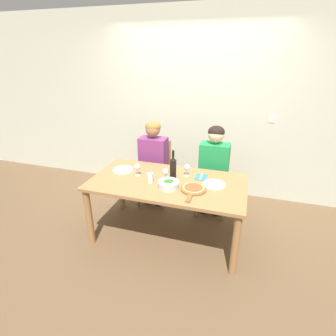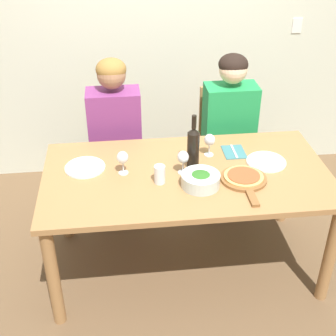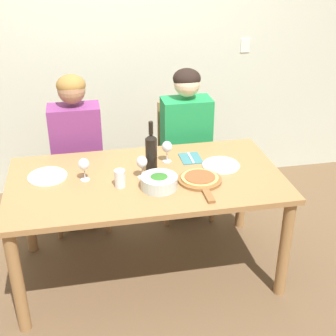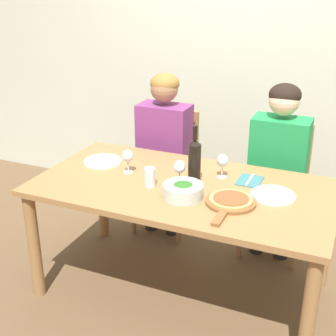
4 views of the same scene
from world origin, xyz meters
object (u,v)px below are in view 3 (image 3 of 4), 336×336
object	(u,v)px
person_woman	(76,140)
broccoli_bowl	(159,182)
dinner_plate_right	(221,165)
wine_bottle	(151,153)
wine_glass_centre	(142,163)
person_man	(187,131)
pizza_on_board	(200,180)
chair_right	(183,154)
chair_left	(79,163)
wine_glass_right	(167,148)
fork_on_napkin	(191,158)
wine_glass_left	(84,165)
water_tumbler	(120,178)
dinner_plate_left	(47,176)

from	to	relation	value
person_woman	broccoli_bowl	distance (m)	0.96
person_woman	dinner_plate_right	size ratio (longest dim) A/B	4.98
wine_bottle	wine_glass_centre	xyz separation A→B (m)	(-0.07, -0.06, -0.04)
person_man	pizza_on_board	bearing A→B (deg)	-97.24
chair_right	person_man	xyz separation A→B (m)	(0.00, -0.11, 0.25)
chair_left	chair_right	distance (m)	0.85
broccoli_bowl	wine_glass_centre	bearing A→B (deg)	118.69
chair_left	person_woman	size ratio (longest dim) A/B	0.75
pizza_on_board	wine_glass_right	distance (m)	0.37
chair_left	fork_on_napkin	size ratio (longest dim) A/B	5.15
wine_bottle	wine_glass_left	bearing A→B (deg)	-177.11
person_woman	wine_glass_left	bearing A→B (deg)	-86.30
chair_right	broccoli_bowl	xyz separation A→B (m)	(-0.37, -0.93, 0.28)
chair_left	wine_glass_centre	size ratio (longest dim) A/B	6.14
person_woman	wine_glass_right	bearing A→B (deg)	-38.49
person_woman	dinner_plate_right	xyz separation A→B (m)	(0.94, -0.61, -0.00)
chair_left	wine_glass_right	size ratio (longest dim) A/B	6.14
person_woman	dinner_plate_right	bearing A→B (deg)	-33.12
chair_right	wine_glass_right	distance (m)	0.72
person_woman	fork_on_napkin	distance (m)	0.90
chair_right	pizza_on_board	world-z (taller)	chair_right
person_man	water_tumbler	distance (m)	0.97
water_tumbler	dinner_plate_left	bearing A→B (deg)	154.71
person_woman	wine_glass_centre	size ratio (longest dim) A/B	8.23
dinner_plate_left	broccoli_bowl	bearing A→B (deg)	-21.85
wine_bottle	dinner_plate_right	distance (m)	0.49
wine_bottle	wine_glass_right	size ratio (longest dim) A/B	2.35
person_woman	wine_glass_right	size ratio (longest dim) A/B	8.23
broccoli_bowl	dinner_plate_right	xyz separation A→B (m)	(0.46, 0.21, -0.03)
fork_on_napkin	wine_glass_centre	bearing A→B (deg)	-150.35
fork_on_napkin	chair_left	bearing A→B (deg)	143.43
dinner_plate_left	wine_glass_right	size ratio (longest dim) A/B	1.65
dinner_plate_left	chair_left	bearing A→B (deg)	73.69
pizza_on_board	wine_glass_right	world-z (taller)	wine_glass_right
chair_left	fork_on_napkin	world-z (taller)	chair_left
chair_right	dinner_plate_left	bearing A→B (deg)	-147.67
chair_left	fork_on_napkin	distance (m)	0.99
chair_left	wine_glass_centre	world-z (taller)	chair_left
person_woman	wine_bottle	distance (m)	0.79
wine_bottle	broccoli_bowl	world-z (taller)	wine_bottle
person_woman	dinner_plate_left	xyz separation A→B (m)	(-0.19, -0.55, -0.00)
chair_left	water_tumbler	xyz separation A→B (m)	(0.25, -0.87, 0.29)
wine_glass_left	wine_glass_centre	bearing A→B (deg)	-5.76
chair_right	fork_on_napkin	xyz separation A→B (m)	(-0.08, -0.57, 0.24)
pizza_on_board	water_tumbler	bearing A→B (deg)	175.51
wine_glass_right	fork_on_napkin	distance (m)	0.20
fork_on_napkin	wine_glass_right	bearing A→B (deg)	-174.79
wine_glass_centre	water_tumbler	xyz separation A→B (m)	(-0.15, -0.09, -0.05)
fork_on_napkin	pizza_on_board	bearing A→B (deg)	-93.57
chair_right	person_woman	bearing A→B (deg)	-172.65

